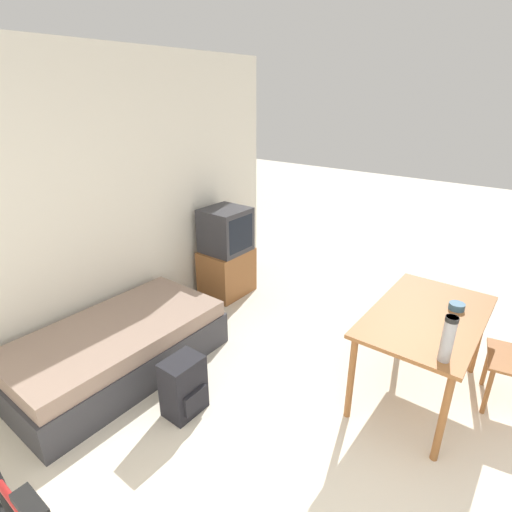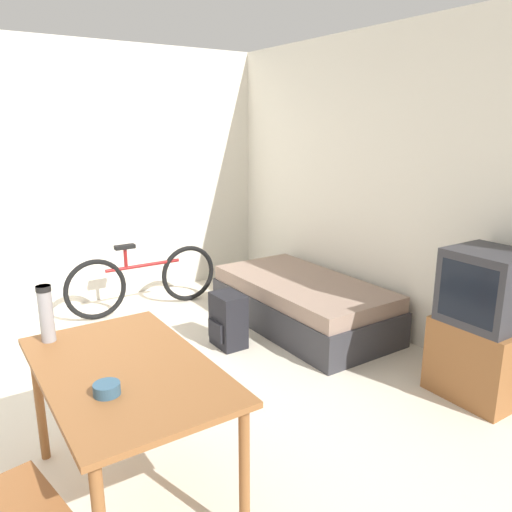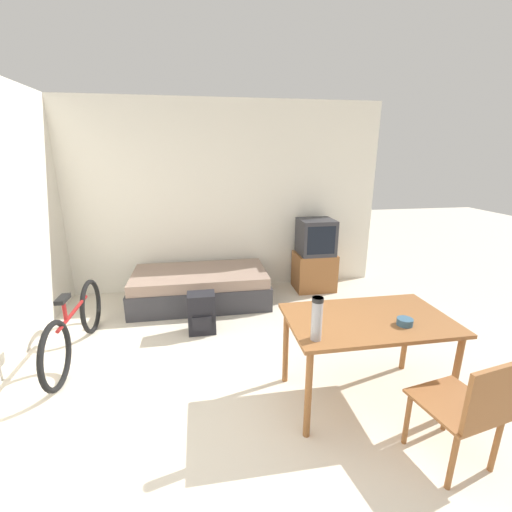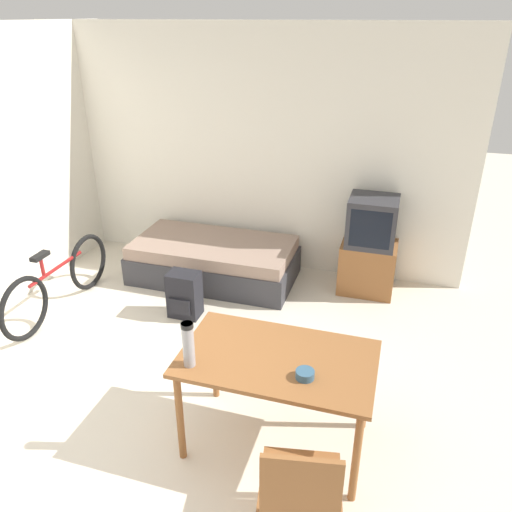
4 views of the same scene
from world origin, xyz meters
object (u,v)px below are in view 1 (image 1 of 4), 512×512
at_px(dining_table, 426,324).
at_px(thermos_flask, 448,337).
at_px(tv, 226,254).
at_px(backpack, 184,387).
at_px(mate_bowl, 457,306).
at_px(daybed, 118,348).

bearing_deg(dining_table, thermos_flask, -154.89).
relative_size(tv, backpack, 2.26).
height_order(dining_table, mate_bowl, mate_bowl).
bearing_deg(backpack, mate_bowl, -44.64).
bearing_deg(daybed, thermos_flask, -71.84).
relative_size(tv, dining_table, 0.84).
bearing_deg(tv, dining_table, -99.23).
bearing_deg(mate_bowl, tv, 86.01).
xyz_separation_m(mate_bowl, backpack, (-1.51, 1.49, -0.53)).
xyz_separation_m(tv, mate_bowl, (-0.18, -2.55, 0.25)).
xyz_separation_m(thermos_flask, backpack, (-0.78, 1.58, -0.68)).
bearing_deg(backpack, tv, 31.97).
relative_size(mate_bowl, backpack, 0.25).
distance_m(dining_table, mate_bowl, 0.28).
xyz_separation_m(daybed, backpack, (0.01, -0.83, 0.01)).
xyz_separation_m(dining_table, mate_bowl, (0.21, -0.15, 0.11)).
relative_size(thermos_flask, mate_bowl, 2.68).
relative_size(tv, thermos_flask, 3.40).
height_order(thermos_flask, backpack, thermos_flask).
height_order(daybed, thermos_flask, thermos_flask).
bearing_deg(tv, backpack, -148.03).
bearing_deg(mate_bowl, backpack, 135.36).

